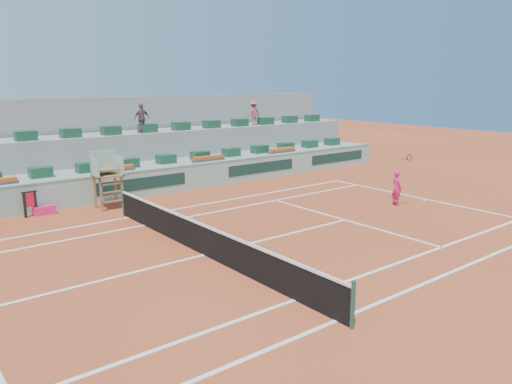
# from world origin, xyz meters

# --- Properties ---
(ground) EXTENTS (90.00, 90.00, 0.00)m
(ground) POSITION_xyz_m (0.00, 0.00, 0.00)
(ground) COLOR #9D3D1E
(ground) RESTS_ON ground
(seating_tier_lower) EXTENTS (36.00, 4.00, 1.20)m
(seating_tier_lower) POSITION_xyz_m (0.00, 10.70, 0.60)
(seating_tier_lower) COLOR #979794
(seating_tier_lower) RESTS_ON ground
(seating_tier_upper) EXTENTS (36.00, 2.40, 2.60)m
(seating_tier_upper) POSITION_xyz_m (0.00, 12.30, 1.30)
(seating_tier_upper) COLOR #979794
(seating_tier_upper) RESTS_ON ground
(stadium_back_wall) EXTENTS (36.00, 0.40, 4.40)m
(stadium_back_wall) POSITION_xyz_m (0.00, 13.90, 2.20)
(stadium_back_wall) COLOR #979794
(stadium_back_wall) RESTS_ON ground
(player_bag) EXTENTS (0.81, 0.36, 0.36)m
(player_bag) POSITION_xyz_m (-2.46, 8.01, 0.18)
(player_bag) COLOR #FB206A
(player_bag) RESTS_ON ground
(spectator_mid) EXTENTS (0.93, 0.48, 1.51)m
(spectator_mid) POSITION_xyz_m (3.62, 11.53, 3.36)
(spectator_mid) COLOR brown
(spectator_mid) RESTS_ON seating_tier_upper
(spectator_right) EXTENTS (1.01, 0.64, 1.48)m
(spectator_right) POSITION_xyz_m (11.07, 11.73, 3.34)
(spectator_right) COLOR #A35158
(spectator_right) RESTS_ON seating_tier_upper
(court_lines) EXTENTS (23.89, 11.09, 0.01)m
(court_lines) POSITION_xyz_m (0.00, 0.00, 0.01)
(court_lines) COLOR white
(court_lines) RESTS_ON ground
(tennis_net) EXTENTS (0.10, 11.97, 1.10)m
(tennis_net) POSITION_xyz_m (0.00, 0.00, 0.53)
(tennis_net) COLOR black
(tennis_net) RESTS_ON ground
(advertising_hoarding) EXTENTS (36.00, 0.34, 1.26)m
(advertising_hoarding) POSITION_xyz_m (0.02, 8.50, 0.63)
(advertising_hoarding) COLOR #90B6A2
(advertising_hoarding) RESTS_ON ground
(umpire_chair) EXTENTS (1.10, 0.90, 2.40)m
(umpire_chair) POSITION_xyz_m (0.00, 7.50, 1.54)
(umpire_chair) COLOR brown
(umpire_chair) RESTS_ON ground
(seat_row_lower) EXTENTS (32.90, 0.60, 0.44)m
(seat_row_lower) POSITION_xyz_m (0.00, 9.80, 1.42)
(seat_row_lower) COLOR #18482C
(seat_row_lower) RESTS_ON seating_tier_lower
(seat_row_upper) EXTENTS (32.90, 0.60, 0.44)m
(seat_row_upper) POSITION_xyz_m (0.00, 11.70, 2.82)
(seat_row_upper) COLOR #18482C
(seat_row_upper) RESTS_ON seating_tier_upper
(flower_planters) EXTENTS (26.80, 0.36, 0.28)m
(flower_planters) POSITION_xyz_m (-1.50, 9.00, 1.33)
(flower_planters) COLOR #484848
(flower_planters) RESTS_ON seating_tier_lower
(towel_rack) EXTENTS (0.57, 0.09, 1.03)m
(towel_rack) POSITION_xyz_m (-2.97, 7.96, 0.60)
(towel_rack) COLOR black
(towel_rack) RESTS_ON ground
(tennis_player) EXTENTS (0.55, 0.89, 2.28)m
(tennis_player) POSITION_xyz_m (9.91, 0.24, 0.78)
(tennis_player) COLOR #FB206A
(tennis_player) RESTS_ON ground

